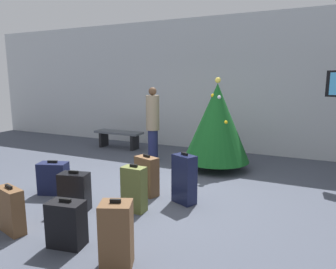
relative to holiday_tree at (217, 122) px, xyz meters
name	(u,v)px	position (x,y,z in m)	size (l,w,h in m)	color
ground_plane	(147,194)	(-0.60, -1.99, -1.02)	(16.00, 16.00, 0.00)	#424754
back_wall	(216,85)	(-0.60, 1.86, 0.76)	(16.00, 0.20, 3.55)	#B7BCC1
holiday_tree	(217,122)	(0.00, 0.00, 0.00)	(1.42, 1.42, 1.96)	#4C3319
waiting_bench	(119,136)	(-3.08, 0.84, -0.66)	(1.39, 0.44, 0.48)	#4C5159
traveller_0	(153,123)	(-1.53, -0.03, -0.09)	(0.40, 0.40, 1.74)	#1E234C
suitcase_0	(75,192)	(-1.25, -3.01, -0.73)	(0.47, 0.34, 0.61)	black
suitcase_1	(54,178)	(-2.05, -2.63, -0.75)	(0.54, 0.41, 0.58)	#141938
suitcase_2	(184,179)	(0.10, -2.05, -0.63)	(0.42, 0.35, 0.81)	#141938
suitcase_3	(67,224)	(-0.64, -3.83, -0.75)	(0.45, 0.32, 0.58)	black
suitcase_4	(147,176)	(-0.60, -2.00, -0.69)	(0.45, 0.33, 0.69)	brown
suitcase_5	(11,210)	(-1.51, -3.87, -0.72)	(0.47, 0.28, 0.62)	brown
suitcase_6	(116,235)	(0.12, -3.92, -0.67)	(0.40, 0.38, 0.74)	brown
suitcase_7	(134,189)	(-0.44, -2.65, -0.68)	(0.35, 0.21, 0.71)	#59602D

